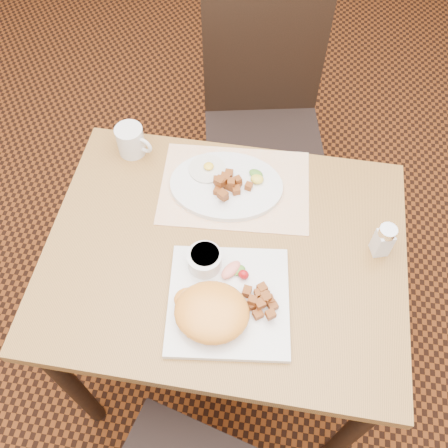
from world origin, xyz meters
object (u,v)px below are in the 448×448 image
(chair_far, at_px, (263,115))
(table, at_px, (225,270))
(plate_oval, at_px, (226,186))
(coffee_mug, at_px, (131,141))
(plate_square, at_px, (229,301))
(salt_shaker, at_px, (383,240))

(chair_far, bearing_deg, table, 75.86)
(plate_oval, distance_m, coffee_mug, 0.30)
(plate_square, bearing_deg, coffee_mug, 129.18)
(table, height_order, plate_oval, plate_oval)
(table, bearing_deg, plate_oval, 98.07)
(plate_oval, bearing_deg, coffee_mug, 162.74)
(plate_square, distance_m, salt_shaker, 0.40)
(coffee_mug, bearing_deg, salt_shaker, -17.74)
(plate_oval, height_order, salt_shaker, salt_shaker)
(table, distance_m, chair_far, 0.70)
(table, bearing_deg, salt_shaker, 8.87)
(plate_square, bearing_deg, plate_oval, 100.08)
(chair_far, bearing_deg, plate_square, 78.42)
(table, xyz_separation_m, chair_far, (0.03, 0.70, -0.10))
(plate_square, bearing_deg, chair_far, 90.23)
(table, height_order, chair_far, chair_far)
(plate_square, xyz_separation_m, salt_shaker, (0.35, 0.20, 0.04))
(table, relative_size, plate_oval, 2.96)
(chair_far, relative_size, coffee_mug, 9.04)
(table, distance_m, plate_square, 0.19)
(plate_oval, xyz_separation_m, salt_shaker, (0.41, -0.13, 0.04))
(coffee_mug, bearing_deg, table, -42.05)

